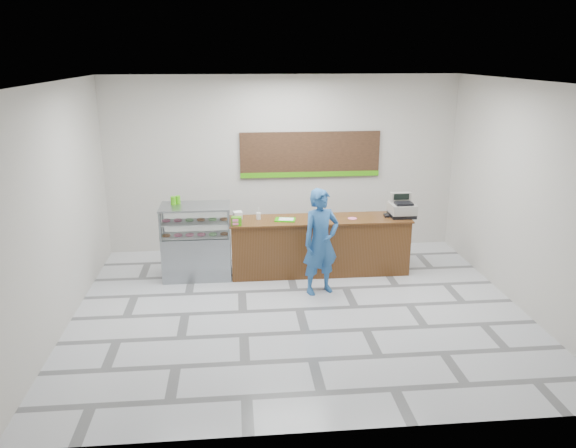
{
  "coord_description": "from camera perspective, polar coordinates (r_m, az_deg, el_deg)",
  "views": [
    {
      "loc": [
        -0.96,
        -8.03,
        3.88
      ],
      "look_at": [
        -0.09,
        0.9,
        1.14
      ],
      "focal_mm": 35.0,
      "sensor_mm": 36.0,
      "label": 1
    }
  ],
  "objects": [
    {
      "name": "green_cup_right",
      "position": [
        10.11,
        -11.12,
        2.43
      ],
      "size": [
        0.09,
        0.09,
        0.14
      ],
      "primitive_type": "cylinder",
      "color": "#3E9E0D",
      "rests_on": "display_case"
    },
    {
      "name": "card_terminal",
      "position": [
        10.36,
        9.97,
        0.86
      ],
      "size": [
        0.1,
        0.17,
        0.04
      ],
      "primitive_type": "cube",
      "rotation": [
        0.0,
        0.0,
        -0.07
      ],
      "color": "black",
      "rests_on": "sales_counter"
    },
    {
      "name": "menu_board",
      "position": [
        11.27,
        2.27,
        7.0
      ],
      "size": [
        2.8,
        0.06,
        0.9
      ],
      "color": "black",
      "rests_on": "back_wall"
    },
    {
      "name": "promo_box",
      "position": [
        9.72,
        -5.25,
        0.3
      ],
      "size": [
        0.18,
        0.13,
        0.15
      ],
      "primitive_type": "cube",
      "rotation": [
        0.0,
        0.0,
        -0.12
      ],
      "color": "#3E9E0D",
      "rests_on": "sales_counter"
    },
    {
      "name": "donut_decal",
      "position": [
        10.16,
        6.55,
        0.57
      ],
      "size": [
        0.16,
        0.16,
        0.0
      ],
      "primitive_type": "cylinder",
      "color": "pink",
      "rests_on": "sales_counter"
    },
    {
      "name": "back_wall",
      "position": [
        11.28,
        -0.55,
        6.08
      ],
      "size": [
        7.0,
        0.0,
        7.0
      ],
      "primitive_type": "plane",
      "rotation": [
        1.57,
        0.0,
        0.0
      ],
      "color": "beige",
      "rests_on": "floor"
    },
    {
      "name": "straw_cup",
      "position": [
        10.05,
        -3.02,
        0.82
      ],
      "size": [
        0.08,
        0.08,
        0.12
      ],
      "primitive_type": "cylinder",
      "color": "silver",
      "rests_on": "sales_counter"
    },
    {
      "name": "ceiling",
      "position": [
        8.1,
        1.31,
        14.27
      ],
      "size": [
        7.0,
        7.0,
        0.0
      ],
      "primitive_type": "plane",
      "rotation": [
        3.14,
        0.0,
        0.0
      ],
      "color": "silver",
      "rests_on": "back_wall"
    },
    {
      "name": "cash_register",
      "position": [
        10.4,
        11.49,
        1.61
      ],
      "size": [
        0.45,
        0.47,
        0.42
      ],
      "rotation": [
        0.0,
        0.0,
        0.02
      ],
      "color": "black",
      "rests_on": "sales_counter"
    },
    {
      "name": "green_cup_left",
      "position": [
        10.05,
        -11.56,
        2.34
      ],
      "size": [
        0.09,
        0.09,
        0.15
      ],
      "primitive_type": "cylinder",
      "color": "#3E9E0D",
      "rests_on": "display_case"
    },
    {
      "name": "floor",
      "position": [
        8.97,
        1.16,
        -8.66
      ],
      "size": [
        7.0,
        7.0,
        0.0
      ],
      "primitive_type": "plane",
      "color": "#BCBDC1",
      "rests_on": "ground"
    },
    {
      "name": "napkin_box",
      "position": [
        10.12,
        -5.14,
        0.92
      ],
      "size": [
        0.17,
        0.17,
        0.13
      ],
      "primitive_type": "cube",
      "rotation": [
        0.0,
        0.0,
        0.19
      ],
      "color": "white",
      "rests_on": "sales_counter"
    },
    {
      "name": "serving_tray",
      "position": [
        9.99,
        -0.28,
        0.45
      ],
      "size": [
        0.4,
        0.32,
        0.02
      ],
      "rotation": [
        0.0,
        0.0,
        -0.18
      ],
      "color": "#24B804",
      "rests_on": "sales_counter"
    },
    {
      "name": "customer",
      "position": [
        9.29,
        3.35,
        -1.81
      ],
      "size": [
        0.76,
        0.63,
        1.79
      ],
      "primitive_type": "imported",
      "rotation": [
        0.0,
        0.0,
        0.37
      ],
      "color": "#265897",
      "rests_on": "floor"
    },
    {
      "name": "display_case",
      "position": [
        10.13,
        -9.27,
        -1.71
      ],
      "size": [
        1.22,
        0.72,
        1.33
      ],
      "color": "gray",
      "rests_on": "floor"
    },
    {
      "name": "sales_counter",
      "position": [
        10.27,
        3.23,
        -2.19
      ],
      "size": [
        3.26,
        0.76,
        1.03
      ],
      "color": "#5A3119",
      "rests_on": "floor"
    }
  ]
}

